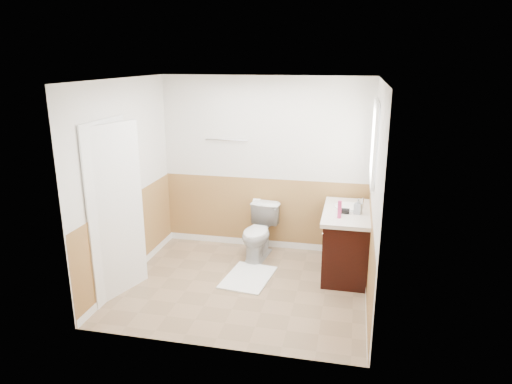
% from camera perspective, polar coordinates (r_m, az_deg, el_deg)
% --- Properties ---
extents(floor, '(3.00, 3.00, 0.00)m').
position_cam_1_polar(floor, '(5.86, -1.50, -11.49)').
color(floor, '#8C7051').
rests_on(floor, ground).
extents(ceiling, '(3.00, 3.00, 0.00)m').
position_cam_1_polar(ceiling, '(5.19, -1.71, 13.76)').
color(ceiling, white).
rests_on(ceiling, floor).
extents(wall_back, '(3.00, 0.00, 3.00)m').
position_cam_1_polar(wall_back, '(6.62, 1.08, 3.38)').
color(wall_back, silver).
rests_on(wall_back, floor).
extents(wall_front, '(3.00, 0.00, 3.00)m').
position_cam_1_polar(wall_front, '(4.20, -5.83, -4.42)').
color(wall_front, silver).
rests_on(wall_front, floor).
extents(wall_left, '(0.00, 3.00, 3.00)m').
position_cam_1_polar(wall_left, '(5.92, -15.86, 1.18)').
color(wall_left, silver).
rests_on(wall_left, floor).
extents(wall_right, '(0.00, 3.00, 3.00)m').
position_cam_1_polar(wall_right, '(5.25, 14.52, -0.61)').
color(wall_right, silver).
rests_on(wall_right, floor).
extents(wainscot_back, '(3.00, 0.00, 3.00)m').
position_cam_1_polar(wainscot_back, '(6.81, 1.02, -2.80)').
color(wainscot_back, '#A87B43').
rests_on(wainscot_back, floor).
extents(wainscot_front, '(3.00, 0.00, 3.00)m').
position_cam_1_polar(wainscot_front, '(4.53, -5.50, -13.28)').
color(wainscot_front, '#A87B43').
rests_on(wainscot_front, floor).
extents(wainscot_left, '(0.00, 2.60, 2.60)m').
position_cam_1_polar(wainscot_left, '(6.14, -15.22, -5.59)').
color(wainscot_left, '#A87B43').
rests_on(wainscot_left, floor).
extents(wainscot_right, '(0.00, 2.60, 2.60)m').
position_cam_1_polar(wainscot_right, '(5.51, 13.84, -8.09)').
color(wainscot_right, '#A87B43').
rests_on(wainscot_right, floor).
extents(toilet, '(0.50, 0.78, 0.74)m').
position_cam_1_polar(toilet, '(6.48, 0.36, -5.04)').
color(toilet, silver).
rests_on(toilet, floor).
extents(bath_mat, '(0.64, 0.86, 0.02)m').
position_cam_1_polar(bath_mat, '(6.03, -0.97, -10.51)').
color(bath_mat, white).
rests_on(bath_mat, floor).
extents(vanity_cabinet, '(0.55, 1.10, 0.80)m').
position_cam_1_polar(vanity_cabinet, '(6.15, 11.08, -6.29)').
color(vanity_cabinet, black).
rests_on(vanity_cabinet, floor).
extents(vanity_knob_left, '(0.03, 0.03, 0.03)m').
position_cam_1_polar(vanity_knob_left, '(6.01, 8.26, -5.15)').
color(vanity_knob_left, silver).
rests_on(vanity_knob_left, vanity_cabinet).
extents(vanity_knob_right, '(0.03, 0.03, 0.03)m').
position_cam_1_polar(vanity_knob_right, '(6.20, 8.40, -4.48)').
color(vanity_knob_right, silver).
rests_on(vanity_knob_right, vanity_cabinet).
extents(countertop, '(0.60, 1.15, 0.05)m').
position_cam_1_polar(countertop, '(6.00, 11.20, -2.53)').
color(countertop, beige).
rests_on(countertop, vanity_cabinet).
extents(sink_basin, '(0.36, 0.36, 0.02)m').
position_cam_1_polar(sink_basin, '(6.13, 11.35, -1.78)').
color(sink_basin, white).
rests_on(sink_basin, countertop).
extents(faucet, '(0.02, 0.02, 0.14)m').
position_cam_1_polar(faucet, '(6.12, 13.07, -1.35)').
color(faucet, silver).
rests_on(faucet, countertop).
extents(lotion_bottle, '(0.05, 0.05, 0.22)m').
position_cam_1_polar(lotion_bottle, '(5.68, 10.30, -2.13)').
color(lotion_bottle, '#CC3570').
rests_on(lotion_bottle, countertop).
extents(soap_dispenser, '(0.11, 0.11, 0.20)m').
position_cam_1_polar(soap_dispenser, '(5.89, 12.51, -1.71)').
color(soap_dispenser, '#9099A2').
rests_on(soap_dispenser, countertop).
extents(hair_dryer_body, '(0.14, 0.07, 0.07)m').
position_cam_1_polar(hair_dryer_body, '(5.87, 10.82, -2.30)').
color(hair_dryer_body, black).
rests_on(hair_dryer_body, countertop).
extents(hair_dryer_handle, '(0.03, 0.03, 0.07)m').
position_cam_1_polar(hair_dryer_handle, '(5.90, 10.52, -2.51)').
color(hair_dryer_handle, black).
rests_on(hair_dryer_handle, countertop).
extents(mirror_panel, '(0.02, 0.35, 0.90)m').
position_cam_1_polar(mirror_panel, '(6.25, 14.18, 4.92)').
color(mirror_panel, silver).
rests_on(mirror_panel, wall_right).
extents(window_frame, '(0.04, 0.80, 1.00)m').
position_cam_1_polar(window_frame, '(5.71, 14.39, 5.91)').
color(window_frame, white).
rests_on(window_frame, wall_right).
extents(window_glass, '(0.01, 0.70, 0.90)m').
position_cam_1_polar(window_glass, '(5.71, 14.55, 5.90)').
color(window_glass, white).
rests_on(window_glass, wall_right).
extents(door, '(0.29, 0.78, 2.04)m').
position_cam_1_polar(door, '(5.56, -16.90, -2.35)').
color(door, white).
rests_on(door, wall_left).
extents(door_frame, '(0.02, 0.92, 2.10)m').
position_cam_1_polar(door_frame, '(5.59, -17.59, -2.19)').
color(door_frame, white).
rests_on(door_frame, wall_left).
extents(door_knob, '(0.06, 0.06, 0.06)m').
position_cam_1_polar(door_knob, '(5.83, -14.79, -2.05)').
color(door_knob, silver).
rests_on(door_knob, door).
extents(towel_bar, '(0.62, 0.02, 0.02)m').
position_cam_1_polar(towel_bar, '(6.62, -3.70, 6.45)').
color(towel_bar, silver).
rests_on(towel_bar, wall_back).
extents(tp_holder_bar, '(0.14, 0.02, 0.02)m').
position_cam_1_polar(tp_holder_bar, '(6.71, 0.10, -1.29)').
color(tp_holder_bar, silver).
rests_on(tp_holder_bar, wall_back).
extents(tp_roll, '(0.10, 0.11, 0.11)m').
position_cam_1_polar(tp_roll, '(6.71, 0.10, -1.29)').
color(tp_roll, white).
rests_on(tp_roll, tp_holder_bar).
extents(tp_sheet, '(0.10, 0.01, 0.16)m').
position_cam_1_polar(tp_sheet, '(6.75, 0.10, -2.18)').
color(tp_sheet, white).
rests_on(tp_sheet, tp_roll).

